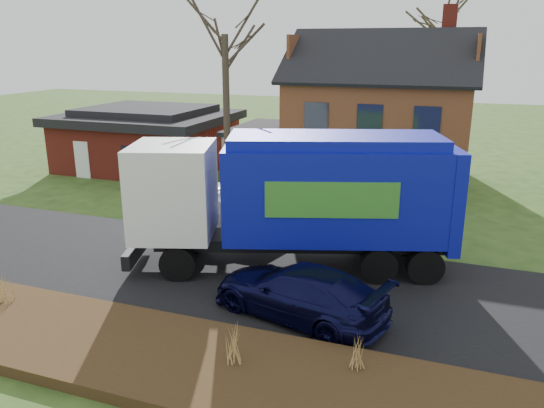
% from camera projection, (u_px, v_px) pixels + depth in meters
% --- Properties ---
extents(ground, '(120.00, 120.00, 0.00)m').
position_uv_depth(ground, '(249.00, 276.00, 17.48)').
color(ground, '#2B4517').
rests_on(ground, ground).
extents(road, '(80.00, 7.00, 0.02)m').
position_uv_depth(road, '(249.00, 276.00, 17.48)').
color(road, black).
rests_on(road, ground).
extents(mulch_verge, '(80.00, 3.50, 0.30)m').
position_uv_depth(mulch_verge, '(165.00, 357.00, 12.67)').
color(mulch_verge, '#311D10').
rests_on(mulch_verge, ground).
extents(main_house, '(12.95, 8.95, 9.26)m').
position_uv_depth(main_house, '(372.00, 109.00, 28.35)').
color(main_house, '#C0B39B').
rests_on(main_house, ground).
extents(ranch_house, '(9.80, 8.20, 3.70)m').
position_uv_depth(ranch_house, '(148.00, 138.00, 32.57)').
color(ranch_house, maroon).
rests_on(ranch_house, ground).
extents(garbage_truck, '(11.01, 6.00, 4.57)m').
position_uv_depth(garbage_truck, '(299.00, 193.00, 17.44)').
color(garbage_truck, black).
rests_on(garbage_truck, ground).
extents(silver_sedan, '(5.51, 3.13, 1.72)m').
position_uv_depth(silver_sedan, '(227.00, 210.00, 21.56)').
color(silver_sedan, '#B2B3BA').
rests_on(silver_sedan, ground).
extents(navy_wagon, '(5.49, 3.39, 1.49)m').
position_uv_depth(navy_wagon, '(299.00, 292.00, 14.69)').
color(navy_wagon, black).
rests_on(navy_wagon, ground).
extents(tree_front_west, '(3.64, 3.64, 10.82)m').
position_uv_depth(tree_front_west, '(224.00, 8.00, 23.96)').
color(tree_front_west, '#3B3023').
rests_on(tree_front_west, ground).
extents(grass_clump_west, '(0.36, 0.29, 0.95)m').
position_uv_depth(grass_clump_west, '(2.00, 286.00, 15.01)').
color(grass_clump_west, tan).
rests_on(grass_clump_west, mulch_verge).
extents(grass_clump_mid, '(0.35, 0.29, 0.98)m').
position_uv_depth(grass_clump_mid, '(234.00, 343.00, 12.10)').
color(grass_clump_mid, tan).
rests_on(grass_clump_mid, mulch_verge).
extents(grass_clump_east, '(0.33, 0.27, 0.83)m').
position_uv_depth(grass_clump_east, '(359.00, 353.00, 11.84)').
color(grass_clump_east, '#AF864D').
rests_on(grass_clump_east, mulch_verge).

